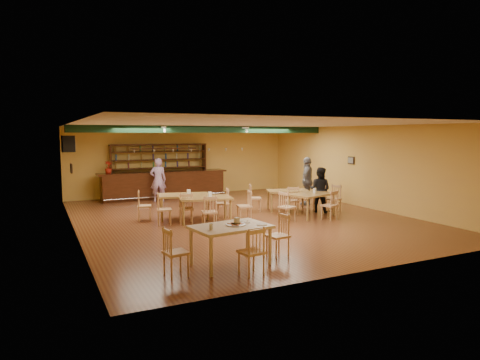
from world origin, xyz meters
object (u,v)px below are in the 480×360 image
dining_table_c (205,210)px  patron_bar (158,180)px  patron_right_a (320,190)px  near_table (231,245)px  bar_counter (164,185)px  dining_table_b (288,200)px  dining_table_a (184,207)px  dining_table_d (312,205)px

dining_table_c → patron_bar: (-0.24, 4.58, 0.48)m
patron_right_a → near_table: bearing=95.2°
bar_counter → near_table: size_ratio=3.48×
dining_table_b → patron_bar: patron_bar is taller
dining_table_b → patron_bar: (-3.64, 3.88, 0.52)m
dining_table_a → patron_right_a: 4.70m
near_table → patron_bar: bearing=77.3°
bar_counter → patron_right_a: bearing=-54.1°
bar_counter → near_table: bar_counter is taller
near_table → patron_bar: patron_bar is taller
dining_table_d → patron_right_a: 0.97m
dining_table_a → dining_table_c: same height
near_table → dining_table_b: bearing=40.6°
bar_counter → dining_table_b: 5.68m
dining_table_b → near_table: size_ratio=0.93×
dining_table_d → near_table: 5.82m
dining_table_b → near_table: 6.66m
dining_table_c → patron_bar: 4.61m
bar_counter → dining_table_c: 5.41m
dining_table_a → patron_right_a: size_ratio=1.01×
near_table → bar_counter: bearing=75.1°
patron_bar → patron_right_a: patron_bar is taller
dining_table_a → dining_table_b: bearing=12.0°
dining_table_a → dining_table_d: 4.15m
bar_counter → dining_table_a: 4.63m
dining_table_b → patron_right_a: 1.21m
dining_table_d → near_table: bearing=-158.5°
dining_table_b → dining_table_a: bearing=-162.0°
bar_counter → dining_table_a: bar_counter is taller
near_table → patron_right_a: patron_right_a is taller
dining_table_b → dining_table_d: bearing=-66.1°
dining_table_c → near_table: 4.37m
bar_counter → patron_bar: patron_bar is taller
dining_table_c → near_table: bearing=-92.6°
dining_table_d → near_table: (-4.56, -3.61, 0.03)m
patron_bar → patron_right_a: size_ratio=1.12×
dining_table_b → dining_table_d: dining_table_d is taller
dining_table_b → patron_right_a: bearing=-25.2°
patron_bar → dining_table_b: bearing=141.9°
dining_table_b → patron_bar: bearing=153.0°
dining_table_a → dining_table_b: size_ratio=1.10×
dining_table_a → dining_table_c: 0.92m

